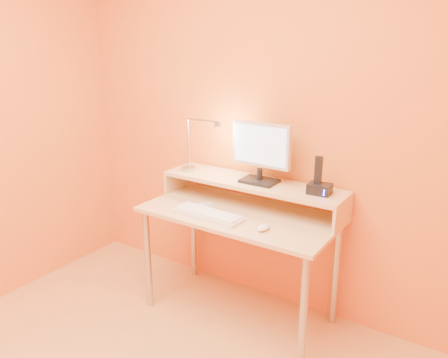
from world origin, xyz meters
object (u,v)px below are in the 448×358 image
Objects in this scene: monitor_panel at (261,145)px; keyboard at (208,215)px; phone_dock at (320,189)px; lamp_base at (189,169)px; mouse at (263,227)px; remote_control at (198,207)px.

monitor_panel is 0.53m from keyboard.
keyboard is (-0.56, -0.31, -0.18)m from phone_dock.
lamp_base is 0.80m from mouse.
mouse is at bearing -20.87° from lamp_base.
mouse is (0.20, -0.32, -0.38)m from monitor_panel.
monitor_panel is at bearing 174.97° from phone_dock.
keyboard is 4.58× the size of mouse.
monitor_panel is at bearing 65.24° from keyboard.
lamp_base is 0.92m from phone_dock.
keyboard is 0.15m from remote_control.
keyboard is (0.36, -0.28, -0.16)m from lamp_base.
lamp_base is 0.23× the size of keyboard.
remote_control is at bearing 152.13° from keyboard.
lamp_base is 0.53× the size of remote_control.
lamp_base is 0.49m from keyboard.
mouse is 0.51× the size of remote_control.
lamp_base reaches higher than mouse.
phone_dock is at bearing 59.76° from mouse.
mouse is (-0.19, -0.31, -0.17)m from phone_dock.
phone_dock is 0.29× the size of keyboard.
lamp_base is 1.04× the size of mouse.
remote_control is at bearing -164.65° from phone_dock.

